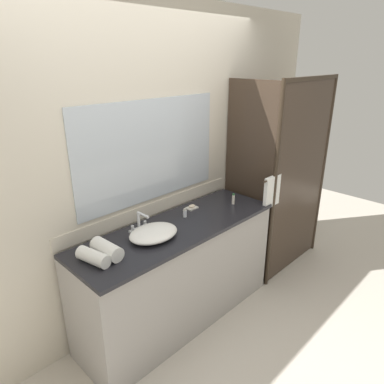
# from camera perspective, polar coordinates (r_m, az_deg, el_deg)

# --- Properties ---
(ground_plane) EXTENTS (8.00, 8.00, 0.00)m
(ground_plane) POSITION_cam_1_polar(r_m,az_deg,el_deg) (3.30, -1.94, -19.68)
(ground_plane) COLOR beige
(wall_back_with_mirror) EXTENTS (4.40, 0.06, 2.60)m
(wall_back_with_mirror) POSITION_cam_1_polar(r_m,az_deg,el_deg) (2.89, -6.99, 3.79)
(wall_back_with_mirror) COLOR beige
(wall_back_with_mirror) RESTS_ON ground_plane
(vanity_cabinet) EXTENTS (1.80, 0.58, 0.90)m
(vanity_cabinet) POSITION_cam_1_polar(r_m,az_deg,el_deg) (3.03, -2.18, -13.13)
(vanity_cabinet) COLOR #9E9993
(vanity_cabinet) RESTS_ON ground_plane
(shower_enclosure) EXTENTS (1.20, 0.59, 2.00)m
(shower_enclosure) POSITION_cam_1_polar(r_m,az_deg,el_deg) (3.58, 14.93, 2.08)
(shower_enclosure) COLOR #2D2319
(shower_enclosure) RESTS_ON ground_plane
(sink_basin) EXTENTS (0.39, 0.30, 0.08)m
(sink_basin) POSITION_cam_1_polar(r_m,az_deg,el_deg) (2.62, -6.32, -6.69)
(sink_basin) COLOR white
(sink_basin) RESTS_ON vanity_cabinet
(faucet) EXTENTS (0.17, 0.14, 0.16)m
(faucet) POSITION_cam_1_polar(r_m,az_deg,el_deg) (2.73, -8.56, -5.24)
(faucet) COLOR silver
(faucet) RESTS_ON vanity_cabinet
(soap_dish) EXTENTS (0.10, 0.07, 0.04)m
(soap_dish) POSITION_cam_1_polar(r_m,az_deg,el_deg) (3.10, -0.03, -2.47)
(soap_dish) COLOR silver
(soap_dish) RESTS_ON vanity_cabinet
(amenity_bottle_lotion) EXTENTS (0.03, 0.03, 0.08)m
(amenity_bottle_lotion) POSITION_cam_1_polar(r_m,az_deg,el_deg) (2.93, -1.17, -3.46)
(amenity_bottle_lotion) COLOR silver
(amenity_bottle_lotion) RESTS_ON vanity_cabinet
(amenity_bottle_conditioner) EXTENTS (0.03, 0.03, 0.10)m
(amenity_bottle_conditioner) POSITION_cam_1_polar(r_m,az_deg,el_deg) (3.20, 6.78, -1.16)
(amenity_bottle_conditioner) COLOR silver
(amenity_bottle_conditioner) RESTS_ON vanity_cabinet
(rolled_towel_near_edge) EXTENTS (0.14, 0.25, 0.09)m
(rolled_towel_near_edge) POSITION_cam_1_polar(r_m,az_deg,el_deg) (2.39, -15.85, -10.19)
(rolled_towel_near_edge) COLOR white
(rolled_towel_near_edge) RESTS_ON vanity_cabinet
(rolled_towel_middle) EXTENTS (0.12, 0.25, 0.11)m
(rolled_towel_middle) POSITION_cam_1_polar(r_m,az_deg,el_deg) (2.44, -13.77, -9.08)
(rolled_towel_middle) COLOR white
(rolled_towel_middle) RESTS_ON vanity_cabinet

